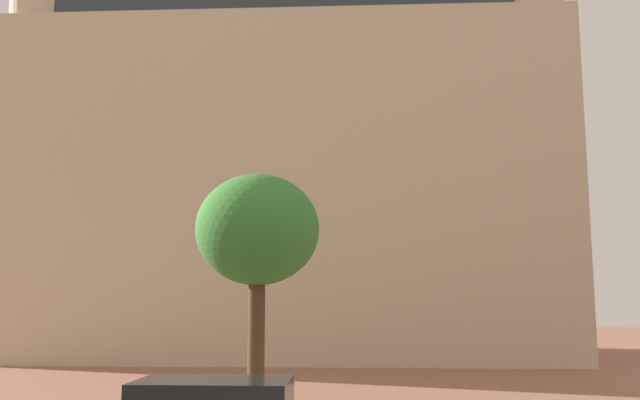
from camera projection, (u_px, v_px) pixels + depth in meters
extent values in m
cube|color=beige|center=(292.00, 203.00, 35.18)|extent=(25.37, 13.27, 15.19)
cube|color=#2D3842|center=(293.00, 38.00, 36.44)|extent=(23.34, 12.21, 2.40)
cube|color=beige|center=(294.00, 55.00, 36.30)|extent=(5.80, 5.80, 30.97)
cylinder|color=beige|center=(33.00, 163.00, 30.85)|extent=(2.80, 2.80, 17.51)
cylinder|color=beige|center=(539.00, 143.00, 29.79)|extent=(2.80, 2.80, 18.81)
cube|color=black|center=(213.00, 396.00, 10.78)|extent=(2.40, 1.56, 0.51)
cylinder|color=#4C3823|center=(256.00, 348.00, 15.95)|extent=(0.40, 0.40, 3.17)
ellipsoid|color=#387F33|center=(258.00, 229.00, 16.34)|extent=(2.94, 2.94, 2.64)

